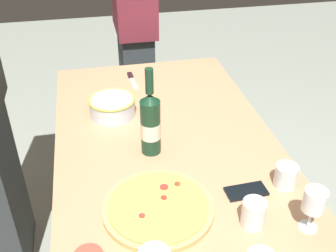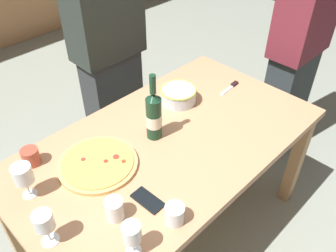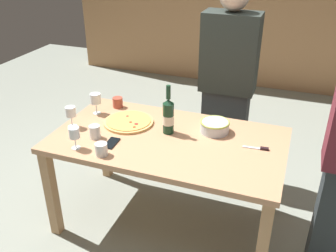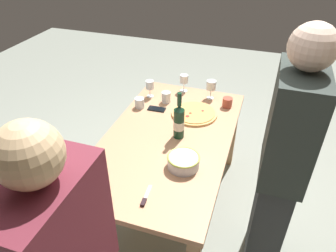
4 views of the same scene
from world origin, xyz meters
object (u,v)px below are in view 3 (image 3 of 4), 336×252
Objects in this scene: wine_bottle at (168,116)px; cup_amber at (118,102)px; pizza at (129,122)px; wine_glass_by_bottle at (96,99)px; cell_phone at (111,143)px; serving_bowl at (215,126)px; cup_spare at (101,149)px; pizza_knife at (259,148)px; dining_table at (168,149)px; wine_glass_far_left at (74,133)px; wine_glass_near_pizza at (71,112)px; cup_ceramic at (95,132)px; person_host at (227,87)px.

wine_bottle reaches higher than cup_amber.
wine_glass_by_bottle reaches higher than pizza.
cell_phone is at bearing -49.12° from wine_glass_by_bottle.
serving_bowl is at bearing 31.08° from cell_phone.
cup_spare is 1.03m from pizza_knife.
dining_table is at bearing -145.02° from serving_bowl.
wine_bottle is 0.43m from cell_phone.
wine_glass_far_left reaches higher than cell_phone.
cup_amber is at bearing 153.77° from wine_bottle.
serving_bowl reaches higher than cell_phone.
wine_glass_near_pizza reaches higher than pizza.
wine_glass_by_bottle is (-0.63, 0.10, -0.01)m from wine_bottle.
wine_bottle is 4.30× the size of cup_spare.
wine_glass_far_left reaches higher than serving_bowl.
cup_spare reaches higher than dining_table.
pizza is at bearing -48.09° from cup_amber.
wine_bottle is (-0.31, -0.12, 0.09)m from serving_bowl.
pizza is 0.31m from cup_ceramic.
cup_spare is (0.39, -0.27, -0.07)m from wine_glass_near_pizza.
dining_table is at bearing 6.86° from wine_glass_near_pizza.
cup_ceramic is (-0.47, -0.17, 0.14)m from dining_table.
wine_glass_by_bottle is at bearing 122.68° from cup_spare.
cup_ceramic is at bearing 129.90° from cup_spare.
wine_bottle reaches higher than wine_glass_by_bottle.
wine_glass_far_left is at bearing -140.28° from wine_bottle.
pizza_knife is at bearing 6.23° from dining_table.
cell_phone is at bearing -137.33° from wine_bottle.
person_host is at bearing 72.80° from dining_table.
cell_phone reaches higher than dining_table.
cup_spare is 0.15m from cell_phone.
wine_bottle is 2.15× the size of wine_glass_by_bottle.
person_host is at bearing 69.34° from wine_bottle.
pizza is at bearing 177.67° from pizza_knife.
wine_glass_near_pizza is at bearing 127.18° from wine_glass_far_left.
pizza is 0.90m from person_host.
pizza is 0.31m from cup_amber.
pizza_knife is at bearing 12.48° from cup_ceramic.
cup_ceramic is at bearing -159.83° from dining_table.
wine_glass_by_bottle is 0.52m from cell_phone.
cup_amber is (-0.53, 0.26, -0.09)m from wine_bottle.
cup_amber is at bearing 108.90° from cup_spare.
wine_glass_by_bottle is 2.03× the size of cup_amber.
wine_glass_far_left is 0.09× the size of person_host.
wine_bottle is at bearing -8.83° from wine_glass_by_bottle.
person_host reaches higher than wine_bottle.
wine_glass_near_pizza is at bearing -167.01° from wine_bottle.
wine_glass_near_pizza reaches higher than wine_glass_far_left.
wine_glass_near_pizza is 0.46m from cup_amber.
wine_bottle reaches higher than wine_glass_far_left.
cup_amber is (-0.56, 0.34, 0.13)m from dining_table.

